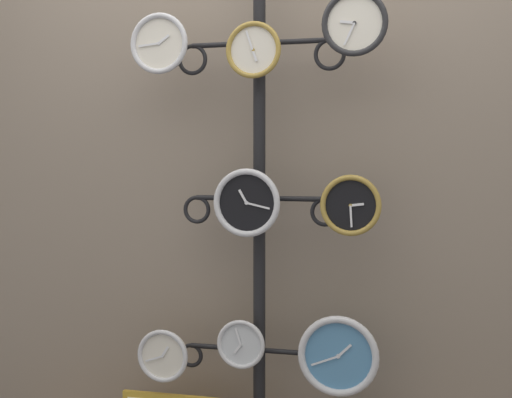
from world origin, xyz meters
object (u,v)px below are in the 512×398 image
object	(u,v)px
clock_top_right	(355,23)
clock_bottom_right	(338,356)
clock_top_center	(253,50)
clock_middle_right	(351,205)
clock_bottom_left	(163,356)
clock_middle_center	(247,203)
clock_top_left	(160,44)
display_stand	(259,287)
clock_bottom_center	(241,344)

from	to	relation	value
clock_top_right	clock_bottom_right	xyz separation A→B (m)	(-0.05, -0.00, -1.19)
clock_top_center	clock_bottom_right	size ratio (longest dim) A/B	0.70
clock_middle_right	clock_bottom_right	xyz separation A→B (m)	(-0.04, -0.01, -0.55)
clock_top_center	clock_bottom_left	size ratio (longest dim) A/B	1.02
clock_top_right	clock_bottom_right	size ratio (longest dim) A/B	0.79
clock_middle_center	clock_top_right	bearing A→B (deg)	0.42
clock_top_left	clock_bottom_left	world-z (taller)	clock_top_left
clock_top_right	clock_bottom_left	xyz separation A→B (m)	(-0.73, -0.02, -1.23)
clock_top_center	clock_top_right	bearing A→B (deg)	-1.30
display_stand	clock_top_center	xyz separation A→B (m)	(-0.00, -0.08, 0.89)
clock_top_right	clock_bottom_center	xyz separation A→B (m)	(-0.42, 0.01, -1.18)
display_stand	clock_bottom_left	size ratio (longest dim) A/B	10.03
clock_bottom_left	clock_top_left	bearing A→B (deg)	124.15
clock_middle_right	clock_middle_center	bearing A→B (deg)	-178.10
clock_top_left	clock_middle_right	world-z (taller)	clock_top_left
clock_bottom_center	clock_top_left	bearing A→B (deg)	-178.58
clock_middle_right	clock_bottom_right	distance (m)	0.55
display_stand	clock_bottom_right	distance (m)	0.40
clock_top_center	clock_middle_right	bearing A→B (deg)	0.22
display_stand	clock_bottom_left	world-z (taller)	display_stand
clock_middle_center	clock_bottom_left	xyz separation A→B (m)	(-0.33, -0.02, -0.59)
clock_bottom_left	clock_bottom_right	size ratio (longest dim) A/B	0.69
clock_bottom_right	clock_top_right	bearing A→B (deg)	5.57
display_stand	clock_bottom_center	distance (m)	0.23
display_stand	clock_top_center	distance (m)	0.90
display_stand	clock_middle_center	size ratio (longest dim) A/B	8.07
clock_top_center	clock_top_right	world-z (taller)	clock_top_right
clock_top_left	clock_bottom_center	xyz separation A→B (m)	(0.32, 0.01, -1.14)
display_stand	clock_bottom_left	xyz separation A→B (m)	(-0.35, -0.11, -0.26)
clock_bottom_left	clock_bottom_center	world-z (taller)	clock_bottom_center
clock_bottom_left	clock_bottom_center	bearing A→B (deg)	5.63
clock_middle_center	clock_middle_right	size ratio (longest dim) A/B	1.16
display_stand	clock_bottom_center	xyz separation A→B (m)	(-0.05, -0.08, -0.21)
clock_middle_center	clock_bottom_right	xyz separation A→B (m)	(0.34, -0.00, -0.55)
clock_top_left	clock_middle_center	bearing A→B (deg)	-0.85
clock_middle_right	clock_bottom_left	world-z (taller)	clock_middle_right
clock_middle_right	clock_top_center	bearing A→B (deg)	-179.78
clock_middle_center	clock_bottom_right	distance (m)	0.65
clock_top_right	clock_bottom_center	bearing A→B (deg)	178.62
clock_top_center	clock_bottom_center	xyz separation A→B (m)	(-0.05, 0.00, -1.10)
clock_middle_right	clock_bottom_left	bearing A→B (deg)	-177.62
clock_middle_center	clock_middle_right	bearing A→B (deg)	1.90
clock_bottom_center	clock_middle_right	bearing A→B (deg)	-0.05
clock_top_left	clock_bottom_center	bearing A→B (deg)	1.42
clock_top_right	clock_bottom_center	world-z (taller)	clock_top_right
clock_top_left	clock_bottom_right	distance (m)	1.34
clock_top_center	clock_bottom_right	bearing A→B (deg)	-2.36
clock_middle_center	clock_bottom_left	size ratio (longest dim) A/B	1.24
clock_top_center	clock_bottom_right	world-z (taller)	clock_top_center
clock_top_left	clock_middle_right	distance (m)	0.95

